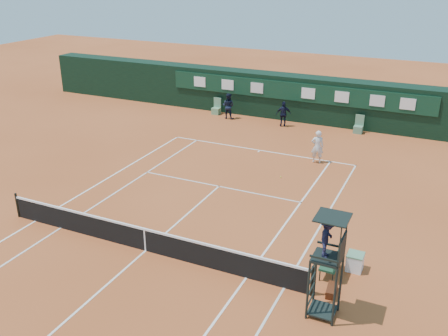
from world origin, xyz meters
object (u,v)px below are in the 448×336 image
(tennis_net, at_px, (145,239))
(cooler, at_px, (355,262))
(umpire_chair, at_px, (328,246))
(player_bench, at_px, (334,260))
(player, at_px, (317,147))

(tennis_net, height_order, cooler, tennis_net)
(umpire_chair, bearing_deg, tennis_net, 173.62)
(tennis_net, distance_m, player_bench, 6.92)
(player_bench, xyz_separation_m, player, (-3.33, 10.00, 0.31))
(cooler, xyz_separation_m, player, (-3.94, 9.38, 0.58))
(umpire_chair, distance_m, cooler, 3.58)
(player_bench, height_order, cooler, player_bench)
(player_bench, bearing_deg, umpire_chair, -85.06)
(tennis_net, distance_m, player, 11.96)
(umpire_chair, relative_size, player, 1.89)
(cooler, relative_size, player, 0.36)
(cooler, bearing_deg, tennis_net, -164.33)
(player_bench, relative_size, cooler, 1.86)
(tennis_net, height_order, umpire_chair, umpire_chair)
(tennis_net, relative_size, player_bench, 10.75)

